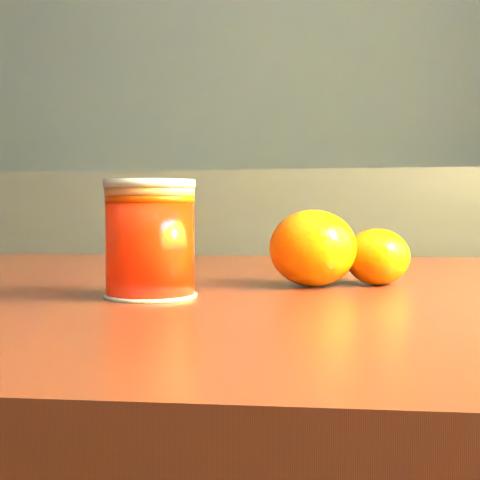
# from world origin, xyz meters

# --- Properties ---
(kitchen_counter) EXTENTS (3.15, 0.60, 0.90)m
(kitchen_counter) POSITION_xyz_m (0.00, 1.45, 0.45)
(kitchen_counter) COLOR #46454A
(kitchen_counter) RESTS_ON ground
(table) EXTENTS (1.06, 0.79, 0.75)m
(table) POSITION_xyz_m (1.05, 0.28, 0.65)
(table) COLOR #5C2517
(table) RESTS_ON ground
(juice_glass) EXTENTS (0.07, 0.07, 0.09)m
(juice_glass) POSITION_xyz_m (0.88, 0.19, 0.79)
(juice_glass) COLOR #F41E04
(juice_glass) RESTS_ON table
(orange_front) EXTENTS (0.09, 0.09, 0.07)m
(orange_front) POSITION_xyz_m (0.99, 0.28, 0.78)
(orange_front) COLOR orange
(orange_front) RESTS_ON table
(orange_back) EXTENTS (0.07, 0.07, 0.05)m
(orange_back) POSITION_xyz_m (1.05, 0.30, 0.77)
(orange_back) COLOR orange
(orange_back) RESTS_ON table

